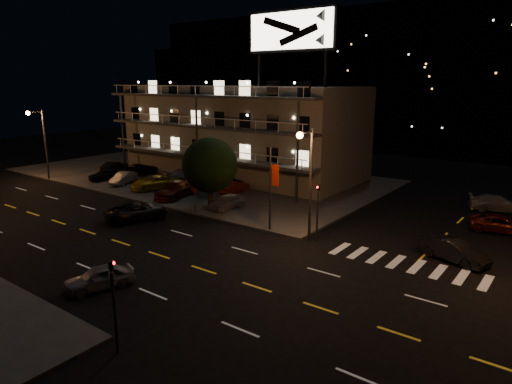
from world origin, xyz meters
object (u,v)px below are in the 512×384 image
Objects in this scene: lot_car_7 at (187,176)px; road_car_east at (99,277)px; lot_car_2 at (155,183)px; lot_car_4 at (227,201)px; side_car_0 at (454,251)px; tree at (210,167)px; road_car_west at (137,211)px.

lot_car_7 reaches higher than road_car_east.
lot_car_2 is 1.38× the size of lot_car_4.
tree is at bearing 108.74° from side_car_0.
road_car_west is at bearing 122.55° from side_car_0.
lot_car_4 is at bearing 17.73° from lot_car_2.
tree is 10.17m from lot_car_2.
lot_car_7 is 13.63m from road_car_west.
road_car_east is 12.79m from road_car_west.
lot_car_4 is 0.70× the size of lot_car_7.
road_car_west is (-2.83, -5.78, -3.17)m from tree.
lot_car_2 is (-9.51, 1.98, -3.02)m from tree.
lot_car_7 is at bearing 109.20° from lot_car_2.
lot_car_4 is 0.86× the size of side_car_0.
side_car_0 is at bearing 66.04° from road_car_east.
lot_car_2 is 1.35× the size of road_car_east.
road_car_west reaches higher than lot_car_4.
side_car_0 is 21.50m from road_car_east.
lot_car_2 is 23.03m from road_car_east.
tree is 1.67× the size of road_car_east.
tree reaches higher than road_car_west.
side_car_0 is at bearing 1.12° from tree.
lot_car_7 reaches higher than road_car_west.
road_car_west is (6.67, -7.77, -0.14)m from lot_car_2.
lot_car_2 is at bearing 176.81° from lot_car_4.
side_car_0 is at bearing 20.70° from lot_car_2.
road_car_west is (-8.52, 9.54, 0.07)m from road_car_east.
road_car_east is at bearing -69.64° from tree.
lot_car_4 is 19.16m from side_car_0.
lot_car_2 is 0.99× the size of road_car_west.
side_car_0 is 0.84× the size of road_car_west.
tree reaches higher than road_car_east.
tree is 1.20× the size of lot_car_7.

